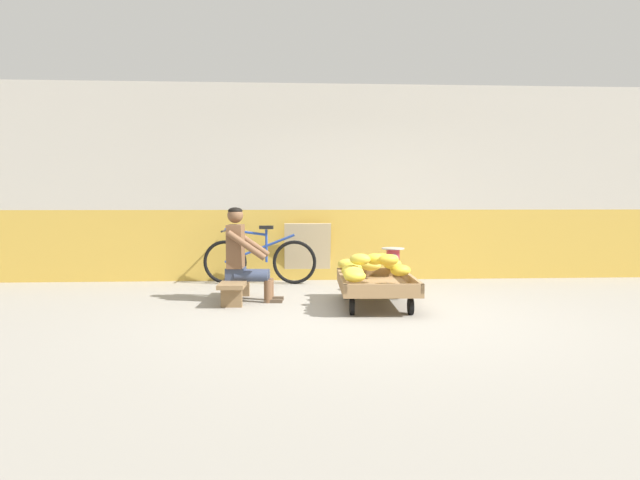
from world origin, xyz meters
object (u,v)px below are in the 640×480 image
(plastic_crate, at_px, (393,281))
(bicycle_near_left, at_px, (259,260))
(banana_cart, at_px, (376,285))
(low_bench, at_px, (236,285))
(vendor_seated, at_px, (243,255))
(weighing_scale, at_px, (393,258))
(sign_board, at_px, (308,252))

(plastic_crate, bearing_deg, bicycle_near_left, 154.31)
(plastic_crate, xyz_separation_m, bicycle_near_left, (-1.81, 0.87, 0.20))
(banana_cart, distance_m, plastic_crate, 1.07)
(plastic_crate, distance_m, bicycle_near_left, 2.02)
(plastic_crate, bearing_deg, banana_cart, -110.96)
(low_bench, xyz_separation_m, vendor_seated, (0.09, -0.01, 0.37))
(low_bench, height_order, weighing_scale, weighing_scale)
(vendor_seated, height_order, sign_board, vendor_seated)
(bicycle_near_left, bearing_deg, vendor_seated, -95.26)
(banana_cart, height_order, vendor_seated, vendor_seated)
(weighing_scale, relative_size, bicycle_near_left, 0.18)
(plastic_crate, relative_size, sign_board, 0.41)
(vendor_seated, bearing_deg, sign_board, 64.18)
(bicycle_near_left, height_order, sign_board, sign_board)
(vendor_seated, height_order, bicycle_near_left, vendor_seated)
(plastic_crate, bearing_deg, vendor_seated, -163.25)
(banana_cart, relative_size, vendor_seated, 1.29)
(plastic_crate, relative_size, weighing_scale, 1.20)
(banana_cart, xyz_separation_m, vendor_seated, (-1.56, 0.41, 0.33))
(low_bench, bearing_deg, plastic_crate, 15.89)
(low_bench, bearing_deg, weighing_scale, 15.86)
(banana_cart, distance_m, bicycle_near_left, 2.35)
(sign_board, bearing_deg, low_bench, -118.18)
(bicycle_near_left, relative_size, sign_board, 1.88)
(vendor_seated, xyz_separation_m, plastic_crate, (1.94, 0.58, -0.42))
(vendor_seated, relative_size, sign_board, 1.29)
(banana_cart, bearing_deg, low_bench, 165.65)
(low_bench, height_order, vendor_seated, vendor_seated)
(banana_cart, distance_m, sign_board, 2.29)
(sign_board, bearing_deg, plastic_crate, -47.06)
(weighing_scale, height_order, bicycle_near_left, bicycle_near_left)
(banana_cart, xyz_separation_m, bicycle_near_left, (-1.43, 1.87, 0.11))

